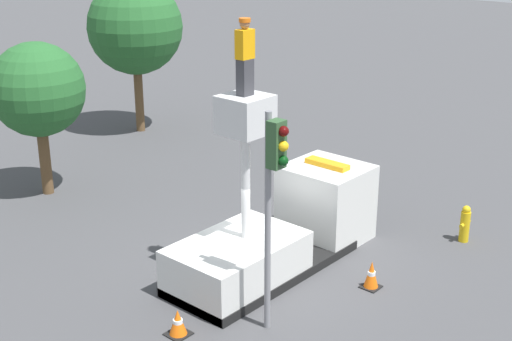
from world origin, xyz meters
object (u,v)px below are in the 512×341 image
traffic_cone_rear (178,323)px  worker (245,57)px  traffic_light_pole (273,181)px  traffic_cone_curbside (371,275)px  bucket_truck (281,229)px  tree_left_bg (38,90)px  tree_right_bg (135,27)px  fire_hydrant (465,224)px

traffic_cone_rear → worker: bearing=10.2°
traffic_cone_rear → traffic_light_pole: bearing=-42.8°
worker → traffic_light_pole: (-1.26, -1.91, -2.13)m
traffic_cone_curbside → worker: bearing=124.9°
bucket_truck → tree_left_bg: size_ratio=1.28×
tree_left_bg → tree_right_bg: tree_right_bg is taller
traffic_light_pole → traffic_cone_curbside: 4.45m
tree_right_bg → tree_left_bg: bearing=-154.4°
traffic_cone_curbside → traffic_light_pole: bearing=168.2°
worker → tree_right_bg: worker is taller
tree_left_bg → traffic_light_pole: bearing=-97.4°
bucket_truck → tree_left_bg: bearing=98.0°
traffic_cone_rear → tree_left_bg: (2.92, 9.39, 3.17)m
worker → traffic_cone_curbside: 6.16m
traffic_cone_curbside → tree_left_bg: size_ratio=0.14×
traffic_light_pole → traffic_cone_rear: size_ratio=8.13×
traffic_cone_curbside → tree_right_bg: size_ratio=0.11×
traffic_light_pole → tree_left_bg: 10.89m
bucket_truck → worker: bearing=180.0°
bucket_truck → tree_right_bg: bearing=65.9°
worker → traffic_cone_curbside: bearing=-55.1°
worker → tree_right_bg: bearing=60.7°
bucket_truck → tree_left_bg: 9.32m
traffic_cone_rear → tree_left_bg: 10.33m
traffic_cone_rear → tree_left_bg: size_ratio=0.12×
tree_left_bg → tree_right_bg: (6.64, 3.19, 0.88)m
tree_left_bg → traffic_cone_curbside: bearing=-81.9°
worker → traffic_cone_rear: 6.07m
worker → tree_left_bg: 9.16m
fire_hydrant → tree_left_bg: size_ratio=0.22×
traffic_cone_rear → traffic_cone_curbside: size_ratio=0.86×
traffic_cone_curbside → tree_left_bg: (-1.64, 11.43, 3.12)m
worker → traffic_cone_curbside: size_ratio=2.46×
traffic_cone_rear → tree_right_bg: size_ratio=0.10×
tree_right_bg → fire_hydrant: bearing=-94.0°
worker → tree_right_bg: size_ratio=0.28×
tree_right_bg → worker: bearing=-119.3°
fire_hydrant → tree_left_bg: (-5.59, 11.96, 2.93)m
tree_left_bg → tree_right_bg: bearing=25.6°
traffic_light_pole → traffic_cone_curbside: traffic_light_pole is taller
worker → fire_hydrant: worker is taller
tree_left_bg → traffic_cone_rear: bearing=-107.3°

